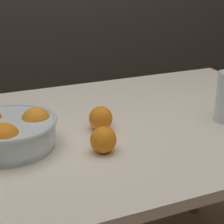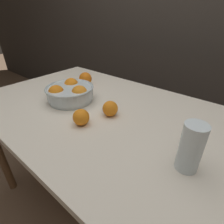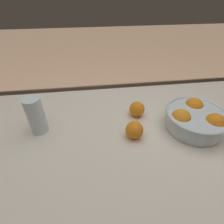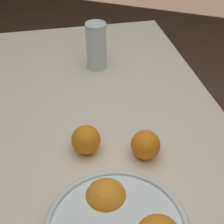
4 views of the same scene
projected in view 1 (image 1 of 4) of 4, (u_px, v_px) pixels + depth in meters
name	position (u px, v px, depth m)	size (l,w,h in m)	color
dining_table	(93.00, 149.00, 1.17)	(1.49, 0.86, 0.76)	beige
fruit_bowl	(10.00, 131.00, 1.00)	(0.25, 0.25, 0.10)	silver
orange_loose_near_bowl	(103.00, 140.00, 0.98)	(0.07, 0.07, 0.07)	orange
orange_loose_aside	(101.00, 118.00, 1.11)	(0.07, 0.07, 0.07)	orange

